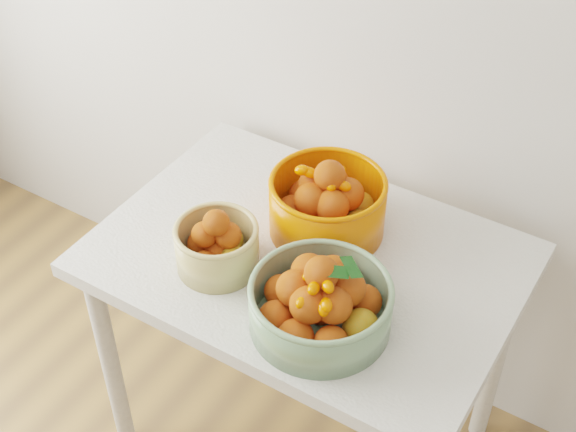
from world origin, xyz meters
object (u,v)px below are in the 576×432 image
at_px(table, 306,282).
at_px(bowl_cream, 217,245).
at_px(bowl_green, 320,302).
at_px(bowl_orange, 327,204).

xyz_separation_m(table, bowl_cream, (-0.16, -0.14, 0.16)).
xyz_separation_m(table, bowl_green, (0.14, -0.18, 0.17)).
xyz_separation_m(bowl_green, bowl_orange, (-0.14, 0.28, 0.01)).
xyz_separation_m(table, bowl_orange, (-0.01, 0.10, 0.18)).
bearing_deg(table, bowl_cream, -138.09).
distance_m(bowl_green, bowl_orange, 0.31).
bearing_deg(table, bowl_orange, 93.12).
bearing_deg(bowl_orange, table, -86.88).
bearing_deg(bowl_cream, bowl_green, -6.72).
relative_size(bowl_green, bowl_orange, 1.15).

